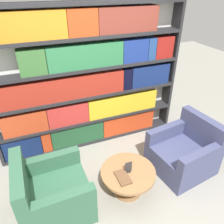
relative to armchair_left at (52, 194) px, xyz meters
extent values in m
plane|color=gray|center=(0.92, -0.18, -0.29)|extent=(14.00, 14.00, 0.00)
cube|color=silver|center=(0.92, 1.37, 0.90)|extent=(3.19, 0.05, 2.39)
cube|color=#262628|center=(2.49, 1.24, 0.90)|extent=(0.05, 0.30, 2.39)
cube|color=#262628|center=(0.92, 1.24, -0.27)|extent=(3.09, 0.30, 0.05)
cube|color=#262628|center=(0.92, 1.24, 0.19)|extent=(3.09, 0.30, 0.05)
cube|color=#262628|center=(0.92, 1.24, 0.66)|extent=(3.09, 0.30, 0.05)
cube|color=#262628|center=(0.92, 1.24, 1.14)|extent=(3.09, 0.30, 0.05)
cube|color=#262628|center=(0.92, 1.24, 1.62)|extent=(3.09, 0.30, 0.05)
cube|color=#262628|center=(0.92, 1.24, 2.07)|extent=(3.09, 0.30, 0.05)
cube|color=#12234E|center=(-0.31, 1.22, -0.05)|extent=(0.61, 0.20, 0.38)
cube|color=#B43A1A|center=(0.08, 1.22, -0.05)|extent=(0.15, 0.20, 0.38)
cube|color=#22512F|center=(0.64, 1.22, -0.05)|extent=(0.94, 0.20, 0.38)
cube|color=#C03C1A|center=(1.64, 1.22, -0.05)|extent=(1.05, 0.20, 0.38)
cube|color=#BD4020|center=(-0.19, 1.22, 0.39)|extent=(0.69, 0.20, 0.37)
cube|color=red|center=(0.51, 1.22, 0.39)|extent=(0.68, 0.20, 0.37)
cube|color=gold|center=(1.52, 1.22, 0.39)|extent=(1.33, 0.20, 0.37)
cube|color=#A12A1C|center=(0.50, 1.22, 0.87)|extent=(1.98, 0.20, 0.37)
cube|color=black|center=(1.58, 1.22, 0.87)|extent=(0.16, 0.20, 0.37)
cube|color=navy|center=(2.04, 1.22, 0.87)|extent=(0.74, 0.20, 0.37)
cube|color=#386833|center=(0.10, 1.22, 1.35)|extent=(0.37, 0.20, 0.36)
cube|color=#2C7344|center=(0.88, 1.22, 1.35)|extent=(1.18, 0.20, 0.36)
cube|color=navy|center=(1.70, 1.22, 1.35)|extent=(0.45, 0.20, 0.36)
cube|color=navy|center=(2.01, 1.22, 1.35)|extent=(0.14, 0.20, 0.36)
cube|color=maroon|center=(2.25, 1.22, 1.35)|extent=(0.34, 0.20, 0.36)
cube|color=orange|center=(0.07, 1.22, 1.83)|extent=(1.12, 0.20, 0.37)
cube|color=#C13F1A|center=(0.86, 1.22, 1.83)|extent=(0.44, 0.20, 0.37)
cube|color=brown|center=(1.57, 1.22, 1.83)|extent=(0.97, 0.20, 0.37)
cube|color=#336047|center=(0.04, 0.00, -0.09)|extent=(0.87, 0.84, 0.39)
cube|color=#336047|center=(-0.31, -0.01, 0.33)|extent=(0.16, 0.83, 0.46)
cube|color=#336047|center=(0.12, -0.35, 0.22)|extent=(0.72, 0.14, 0.23)
cube|color=#336047|center=(0.11, 0.35, 0.22)|extent=(0.72, 0.14, 0.23)
cube|color=#42476B|center=(2.01, 0.00, -0.09)|extent=(0.96, 0.93, 0.39)
cube|color=#42476B|center=(2.37, 0.05, 0.33)|extent=(0.25, 0.83, 0.46)
cube|color=#42476B|center=(1.90, 0.34, 0.22)|extent=(0.73, 0.21, 0.23)
cube|color=#42476B|center=(1.99, -0.36, 0.22)|extent=(0.73, 0.21, 0.23)
cylinder|color=olive|center=(1.03, -0.09, -0.12)|extent=(0.14, 0.14, 0.35)
cylinder|color=olive|center=(1.03, -0.09, -0.28)|extent=(0.42, 0.42, 0.03)
cylinder|color=olive|center=(1.03, -0.09, 0.08)|extent=(0.76, 0.76, 0.04)
cube|color=black|center=(1.03, -0.09, 0.10)|extent=(0.06, 0.06, 0.01)
cube|color=#2D2D2D|center=(1.03, -0.09, 0.18)|extent=(0.10, 0.01, 0.16)
cube|color=brown|center=(0.91, -0.17, 0.11)|extent=(0.16, 0.26, 0.03)
camera|label=1|loc=(0.03, -1.99, 2.35)|focal=35.00mm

